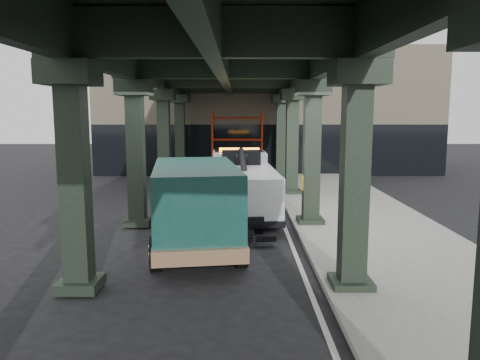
{
  "coord_description": "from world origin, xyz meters",
  "views": [
    {
      "loc": [
        0.13,
        -13.91,
        3.95
      ],
      "look_at": [
        0.15,
        1.55,
        1.7
      ],
      "focal_mm": 35.0,
      "sensor_mm": 36.0,
      "label": 1
    }
  ],
  "objects": [
    {
      "name": "towed_van",
      "position": [
        -1.16,
        -0.58,
        1.33
      ],
      "size": [
        3.14,
        6.37,
        2.48
      ],
      "rotation": [
        0.0,
        0.0,
        0.14
      ],
      "color": "#13473E",
      "rests_on": "ground"
    },
    {
      "name": "tow_truck",
      "position": [
        0.21,
        4.0,
        1.26
      ],
      "size": [
        2.67,
        8.0,
        2.59
      ],
      "rotation": [
        0.0,
        0.0,
        0.05
      ],
      "color": "black",
      "rests_on": "ground"
    },
    {
      "name": "lane_stripe",
      "position": [
        1.7,
        2.0,
        0.01
      ],
      "size": [
        0.12,
        38.0,
        0.01
      ],
      "primitive_type": "cube",
      "color": "silver",
      "rests_on": "ground"
    },
    {
      "name": "scaffolding",
      "position": [
        0.0,
        14.64,
        2.11
      ],
      "size": [
        3.08,
        0.88,
        4.0
      ],
      "color": "red",
      "rests_on": "ground"
    },
    {
      "name": "viaduct",
      "position": [
        -0.4,
        2.0,
        5.46
      ],
      "size": [
        7.4,
        32.0,
        6.4
      ],
      "color": "black",
      "rests_on": "ground"
    },
    {
      "name": "building",
      "position": [
        2.0,
        20.0,
        4.0
      ],
      "size": [
        22.0,
        10.0,
        8.0
      ],
      "primitive_type": "cube",
      "color": "#C6B793",
      "rests_on": "ground"
    },
    {
      "name": "sidewalk",
      "position": [
        4.5,
        2.0,
        0.07
      ],
      "size": [
        5.0,
        40.0,
        0.15
      ],
      "primitive_type": "cube",
      "color": "gray",
      "rests_on": "ground"
    },
    {
      "name": "ground",
      "position": [
        0.0,
        0.0,
        0.0
      ],
      "size": [
        90.0,
        90.0,
        0.0
      ],
      "primitive_type": "plane",
      "color": "black",
      "rests_on": "ground"
    }
  ]
}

